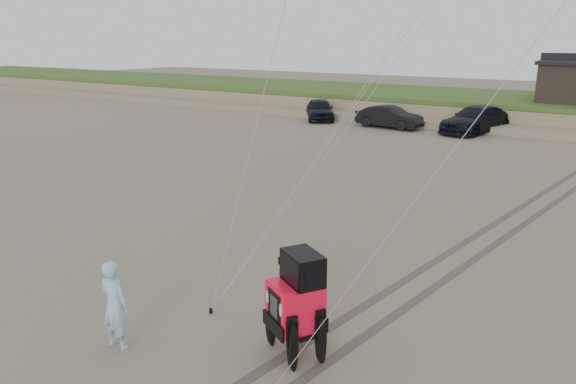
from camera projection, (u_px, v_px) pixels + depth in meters
name	position (u px, v px, depth m)	size (l,w,h in m)	color
ground	(252.00, 357.00, 11.30)	(160.00, 160.00, 0.00)	#6B6054
dune_ridge	(554.00, 112.00, 41.38)	(160.00, 14.25, 1.73)	#7A6B54
truck_a	(320.00, 109.00, 43.01)	(1.92, 4.76, 1.62)	black
truck_b	(389.00, 117.00, 39.25)	(1.64, 4.70, 1.55)	black
truck_c	(476.00, 120.00, 37.30)	(2.45, 6.02, 1.75)	black
jeep	(295.00, 315.00, 11.22)	(2.01, 4.65, 1.73)	#FF0E31
man	(115.00, 305.00, 11.43)	(0.70, 0.46, 1.93)	#8EC9DB
stake_main	(211.00, 311.00, 13.09)	(0.08, 0.08, 0.12)	black
tire_tracks	(466.00, 253.00, 16.71)	(5.22, 29.74, 0.01)	#4C443D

